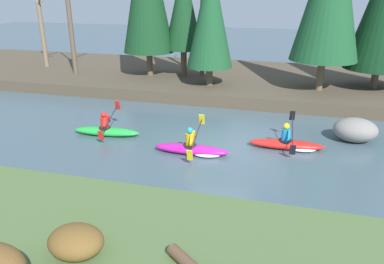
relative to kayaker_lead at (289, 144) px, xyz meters
The scene contains 12 objects.
ground_plane 2.58m from the kayaker_lead, 168.47° to the right, with size 90.00×90.00×0.00m, color #425660.
riverbank_far 9.59m from the kayaker_lead, 105.25° to the left, with size 44.00×9.95×0.61m.
conifer_tree_left 11.48m from the kayaker_lead, 127.75° to the left, with size 2.24×2.24×6.38m.
conifer_tree_mid_left 8.84m from the kayaker_lead, 124.95° to the left, with size 2.43×2.43×6.47m.
bare_tree_upstream 18.55m from the kayaker_lead, 151.98° to the left, with size 3.04×3.01×5.47m.
bare_tree_mid_upstream 15.28m from the kayaker_lead, 151.30° to the left, with size 3.38×3.34×6.12m.
bare_tree_mid_downstream 10.99m from the kayaker_lead, 121.87° to the left, with size 4.34×4.29×7.94m.
shrub_clump_third 8.92m from the kayaker_lead, 116.22° to the right, with size 1.12×0.93×0.61m.
kayaker_lead is the anchor object (origin of this frame).
kayaker_middle 3.54m from the kayaker_lead, 157.62° to the right, with size 2.78×2.07×1.20m.
kayaker_trailing 7.16m from the kayaker_lead, behind, with size 2.79×2.07×1.20m.
boulder_midstream 2.83m from the kayaker_lead, 30.97° to the left, with size 1.64×1.28×0.93m.
Camera 1 is at (2.35, -12.68, 5.58)m, focal length 35.00 mm.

